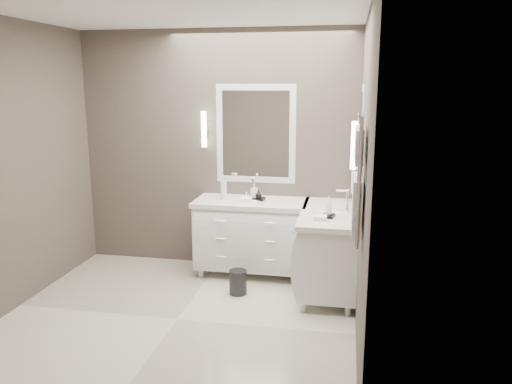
% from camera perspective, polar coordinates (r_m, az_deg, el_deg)
% --- Properties ---
extents(floor, '(3.20, 3.00, 0.01)m').
position_cam_1_polar(floor, '(4.76, -8.97, -14.20)').
color(floor, beige).
rests_on(floor, ground).
extents(ceiling, '(3.20, 3.00, 0.01)m').
position_cam_1_polar(ceiling, '(4.30, -10.25, 20.13)').
color(ceiling, white).
rests_on(ceiling, wall_back).
extents(wall_back, '(3.20, 0.01, 2.70)m').
position_cam_1_polar(wall_back, '(5.75, -4.45, 4.73)').
color(wall_back, '#4B423C').
rests_on(wall_back, floor).
extents(wall_front, '(3.20, 0.01, 2.70)m').
position_cam_1_polar(wall_front, '(2.99, -19.41, -3.05)').
color(wall_front, '#4B423C').
rests_on(wall_front, floor).
extents(wall_left, '(0.01, 3.00, 2.70)m').
position_cam_1_polar(wall_left, '(5.10, -26.78, 2.47)').
color(wall_left, '#4B423C').
rests_on(wall_left, floor).
extents(wall_right, '(0.01, 3.00, 2.70)m').
position_cam_1_polar(wall_right, '(4.07, 12.19, 1.33)').
color(wall_right, '#4B423C').
rests_on(wall_right, floor).
extents(vanity_back, '(1.24, 0.59, 0.97)m').
position_cam_1_polar(vanity_back, '(5.56, -0.54, -4.61)').
color(vanity_back, white).
rests_on(vanity_back, floor).
extents(vanity_right, '(0.59, 1.24, 0.97)m').
position_cam_1_polar(vanity_right, '(5.16, 8.38, -6.12)').
color(vanity_right, white).
rests_on(vanity_right, floor).
extents(mirror_back, '(0.90, 0.02, 1.10)m').
position_cam_1_polar(mirror_back, '(5.61, -0.05, 6.63)').
color(mirror_back, white).
rests_on(mirror_back, wall_back).
extents(mirror_right, '(0.02, 0.90, 1.10)m').
position_cam_1_polar(mirror_right, '(4.83, 11.86, 5.45)').
color(mirror_right, white).
rests_on(mirror_right, wall_right).
extents(sconce_back, '(0.06, 0.06, 0.40)m').
position_cam_1_polar(sconce_back, '(5.68, -5.97, 7.07)').
color(sconce_back, white).
rests_on(sconce_back, wall_back).
extents(sconce_right, '(0.06, 0.06, 0.40)m').
position_cam_1_polar(sconce_right, '(4.25, 11.18, 5.14)').
color(sconce_right, white).
rests_on(sconce_right, wall_right).
extents(towel_bar_corner, '(0.03, 0.22, 0.30)m').
position_cam_1_polar(towel_bar_corner, '(5.45, 11.00, 1.63)').
color(towel_bar_corner, white).
rests_on(towel_bar_corner, wall_right).
extents(towel_ladder, '(0.06, 0.58, 0.90)m').
position_cam_1_polar(towel_ladder, '(3.67, 11.52, 0.84)').
color(towel_ladder, white).
rests_on(towel_ladder, wall_right).
extents(waste_bin, '(0.22, 0.22, 0.25)m').
position_cam_1_polar(waste_bin, '(5.16, -2.08, -10.26)').
color(waste_bin, black).
rests_on(waste_bin, floor).
extents(amenity_tray_back, '(0.19, 0.15, 0.03)m').
position_cam_1_polar(amenity_tray_back, '(5.48, 0.06, -0.78)').
color(amenity_tray_back, black).
rests_on(amenity_tray_back, vanity_back).
extents(amenity_tray_right, '(0.14, 0.17, 0.02)m').
position_cam_1_polar(amenity_tray_right, '(4.84, 8.26, -2.72)').
color(amenity_tray_right, black).
rests_on(amenity_tray_right, vanity_right).
extents(water_bottle, '(0.08, 0.08, 0.20)m').
position_cam_1_polar(water_bottle, '(5.50, -3.72, 0.17)').
color(water_bottle, silver).
rests_on(water_bottle, vanity_back).
extents(soap_bottle_a, '(0.07, 0.07, 0.15)m').
position_cam_1_polar(soap_bottle_a, '(5.49, -0.21, 0.16)').
color(soap_bottle_a, white).
rests_on(soap_bottle_a, amenity_tray_back).
extents(soap_bottle_b, '(0.07, 0.07, 0.09)m').
position_cam_1_polar(soap_bottle_b, '(5.44, 0.31, -0.27)').
color(soap_bottle_b, black).
rests_on(soap_bottle_b, amenity_tray_back).
extents(soap_bottle_c, '(0.07, 0.07, 0.17)m').
position_cam_1_polar(soap_bottle_c, '(4.82, 8.29, -1.58)').
color(soap_bottle_c, white).
rests_on(soap_bottle_c, amenity_tray_right).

